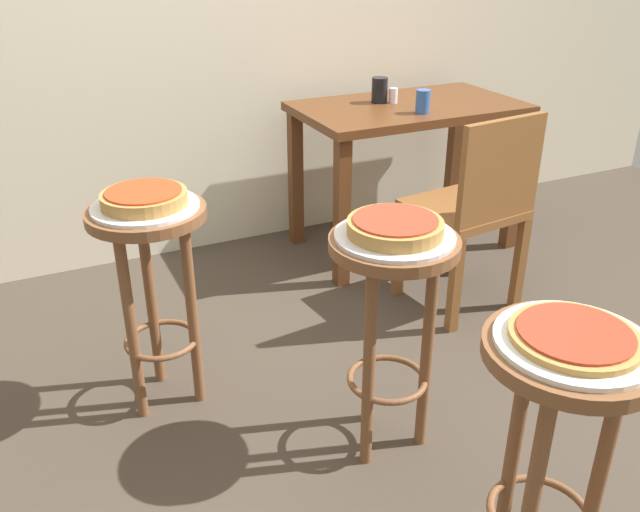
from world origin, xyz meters
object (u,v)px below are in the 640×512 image
at_px(pizza_middle, 395,227).
at_px(cup_near_edge, 423,101).
at_px(pizza_leftside, 144,198).
at_px(condiment_shaker, 393,96).
at_px(dining_table, 407,129).
at_px(wooden_chair, 475,206).
at_px(serving_plate_middle, 395,236).
at_px(serving_plate_foreground, 573,342).
at_px(stool_leftside, 152,264).
at_px(serving_plate_leftside, 145,206).
at_px(cup_far_edge, 380,90).
at_px(stool_foreground, 558,419).
at_px(stool_middle, 391,299).
at_px(pizza_foreground, 575,336).

xyz_separation_m(pizza_middle, cup_near_edge, (0.79, 1.08, 0.04)).
relative_size(pizza_leftside, cup_near_edge, 2.49).
height_order(pizza_leftside, condiment_shaker, condiment_shaker).
xyz_separation_m(dining_table, cup_near_edge, (-0.04, -0.18, 0.17)).
bearing_deg(wooden_chair, serving_plate_middle, -141.71).
relative_size(serving_plate_foreground, serving_plate_middle, 0.97).
height_order(stool_leftside, dining_table, dining_table).
height_order(serving_plate_leftside, cup_far_edge, cup_far_edge).
height_order(stool_foreground, pizza_leftside, pizza_leftside).
relative_size(stool_middle, cup_near_edge, 6.82).
bearing_deg(cup_near_edge, condiment_shaker, 94.66).
distance_m(pizza_foreground, serving_plate_middle, 0.61).
bearing_deg(pizza_foreground, cup_near_edge, 66.59).
bearing_deg(pizza_leftside, pizza_middle, -41.74).
bearing_deg(stool_leftside, pizza_foreground, -60.59).
height_order(stool_leftside, cup_near_edge, cup_near_edge).
height_order(serving_plate_middle, cup_far_edge, cup_far_edge).
height_order(pizza_foreground, condiment_shaker, condiment_shaker).
relative_size(pizza_leftside, wooden_chair, 0.31).
xyz_separation_m(stool_middle, wooden_chair, (0.74, 0.59, -0.05)).
bearing_deg(serving_plate_middle, wooden_chair, 38.29).
height_order(serving_plate_foreground, cup_near_edge, cup_near_edge).
distance_m(serving_plate_foreground, stool_middle, 0.64).
bearing_deg(serving_plate_foreground, serving_plate_middle, 95.50).
bearing_deg(serving_plate_leftside, pizza_foreground, -60.59).
relative_size(cup_near_edge, wooden_chair, 0.12).
height_order(serving_plate_middle, wooden_chair, wooden_chair).
bearing_deg(stool_leftside, cup_far_edge, 32.79).
xyz_separation_m(serving_plate_leftside, cup_far_edge, (1.29, 0.83, 0.07)).
relative_size(pizza_foreground, pizza_middle, 1.00).
distance_m(serving_plate_leftside, cup_far_edge, 1.54).
relative_size(stool_foreground, pizza_leftside, 2.74).
relative_size(pizza_foreground, cup_far_edge, 2.26).
relative_size(serving_plate_middle, stool_leftside, 0.47).
bearing_deg(pizza_middle, serving_plate_foreground, -84.50).
bearing_deg(serving_plate_middle, stool_foreground, -84.50).
relative_size(stool_middle, serving_plate_middle, 2.12).
bearing_deg(wooden_chair, condiment_shaker, 87.57).
bearing_deg(dining_table, cup_near_edge, -102.85).
height_order(pizza_middle, dining_table, pizza_middle).
height_order(pizza_middle, stool_leftside, pizza_middle).
distance_m(stool_leftside, dining_table, 1.59).
bearing_deg(condiment_shaker, serving_plate_leftside, -149.44).
bearing_deg(wooden_chair, stool_leftside, -176.75).
bearing_deg(serving_plate_leftside, stool_foreground, -60.59).
xyz_separation_m(pizza_middle, stool_leftside, (-0.57, 0.51, -0.23)).
distance_m(cup_far_edge, condiment_shaker, 0.07).
bearing_deg(stool_foreground, pizza_leftside, 119.41).
bearing_deg(stool_leftside, condiment_shaker, 30.56).
height_order(serving_plate_leftside, dining_table, dining_table).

